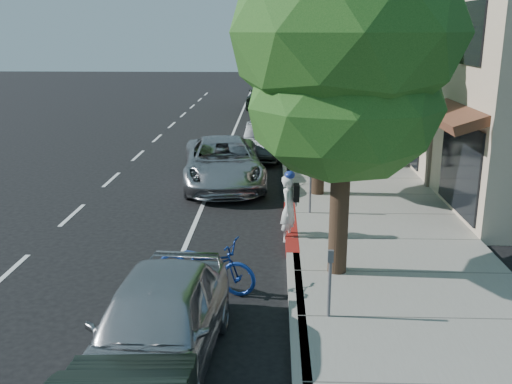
{
  "coord_description": "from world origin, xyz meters",
  "views": [
    {
      "loc": [
        -0.42,
        -13.23,
        5.07
      ],
      "look_at": [
        -0.88,
        -0.15,
        1.35
      ],
      "focal_mm": 40.0,
      "sensor_mm": 36.0,
      "label": 1
    }
  ],
  "objects_px": {
    "street_tree_0": "(346,39)",
    "street_tree_2": "(310,56)",
    "cyclist": "(289,208)",
    "near_car_a": "(157,324)",
    "dark_suv_far": "(267,94)",
    "bicycle": "(206,265)",
    "street_tree_4": "(299,43)",
    "street_tree_1": "(322,47)",
    "street_tree_3": "(303,44)",
    "street_tree_5": "(296,36)",
    "pedestrian": "(369,139)",
    "silver_suv": "(223,162)",
    "dark_sedan": "(265,141)",
    "white_pickup": "(274,118)"
  },
  "relations": [
    {
      "from": "cyclist",
      "to": "dark_suv_far",
      "type": "height_order",
      "value": "dark_suv_far"
    },
    {
      "from": "street_tree_2",
      "to": "street_tree_4",
      "type": "relative_size",
      "value": 0.9
    },
    {
      "from": "street_tree_0",
      "to": "cyclist",
      "type": "bearing_deg",
      "value": 113.72
    },
    {
      "from": "dark_sedan",
      "to": "near_car_a",
      "type": "bearing_deg",
      "value": -87.98
    },
    {
      "from": "white_pickup",
      "to": "street_tree_5",
      "type": "bearing_deg",
      "value": 86.51
    },
    {
      "from": "bicycle",
      "to": "dark_sedan",
      "type": "bearing_deg",
      "value": 11.85
    },
    {
      "from": "silver_suv",
      "to": "street_tree_5",
      "type": "bearing_deg",
      "value": 74.8
    },
    {
      "from": "street_tree_4",
      "to": "bicycle",
      "type": "xyz_separation_m",
      "value": [
        -2.7,
        -24.73,
        -3.77
      ]
    },
    {
      "from": "street_tree_0",
      "to": "bicycle",
      "type": "relative_size",
      "value": 3.71
    },
    {
      "from": "street_tree_4",
      "to": "dark_sedan",
      "type": "distance_m",
      "value": 12.81
    },
    {
      "from": "dark_sedan",
      "to": "white_pickup",
      "type": "relative_size",
      "value": 0.71
    },
    {
      "from": "street_tree_3",
      "to": "street_tree_5",
      "type": "distance_m",
      "value": 12.0
    },
    {
      "from": "dark_sedan",
      "to": "street_tree_3",
      "type": "bearing_deg",
      "value": 81.08
    },
    {
      "from": "street_tree_5",
      "to": "dark_suv_far",
      "type": "relative_size",
      "value": 1.43
    },
    {
      "from": "street_tree_1",
      "to": "dark_sedan",
      "type": "xyz_separation_m",
      "value": [
        -1.76,
        5.84,
        -3.9
      ]
    },
    {
      "from": "street_tree_2",
      "to": "silver_suv",
      "type": "height_order",
      "value": "street_tree_2"
    },
    {
      "from": "silver_suv",
      "to": "near_car_a",
      "type": "bearing_deg",
      "value": -97.35
    },
    {
      "from": "street_tree_2",
      "to": "dark_suv_far",
      "type": "xyz_separation_m",
      "value": [
        -1.97,
        15.63,
        -3.16
      ]
    },
    {
      "from": "silver_suv",
      "to": "street_tree_1",
      "type": "bearing_deg",
      "value": -33.17
    },
    {
      "from": "street_tree_4",
      "to": "street_tree_5",
      "type": "height_order",
      "value": "street_tree_5"
    },
    {
      "from": "street_tree_1",
      "to": "bicycle",
      "type": "xyz_separation_m",
      "value": [
        -2.7,
        -6.73,
        -4.04
      ]
    },
    {
      "from": "dark_sedan",
      "to": "dark_suv_far",
      "type": "height_order",
      "value": "dark_suv_far"
    },
    {
      "from": "cyclist",
      "to": "pedestrian",
      "type": "distance_m",
      "value": 8.38
    },
    {
      "from": "street_tree_5",
      "to": "silver_suv",
      "type": "height_order",
      "value": "street_tree_5"
    },
    {
      "from": "street_tree_1",
      "to": "silver_suv",
      "type": "relative_size",
      "value": 1.31
    },
    {
      "from": "cyclist",
      "to": "street_tree_4",
      "type": "bearing_deg",
      "value": 16.93
    },
    {
      "from": "cyclist",
      "to": "street_tree_5",
      "type": "bearing_deg",
      "value": 17.48
    },
    {
      "from": "street_tree_0",
      "to": "street_tree_2",
      "type": "distance_m",
      "value": 12.03
    },
    {
      "from": "bicycle",
      "to": "street_tree_3",
      "type": "bearing_deg",
      "value": 7.94
    },
    {
      "from": "street_tree_3",
      "to": "street_tree_0",
      "type": "bearing_deg",
      "value": -90.0
    },
    {
      "from": "street_tree_4",
      "to": "street_tree_5",
      "type": "bearing_deg",
      "value": 90.0
    },
    {
      "from": "silver_suv",
      "to": "pedestrian",
      "type": "height_order",
      "value": "pedestrian"
    },
    {
      "from": "street_tree_5",
      "to": "near_car_a",
      "type": "height_order",
      "value": "street_tree_5"
    },
    {
      "from": "dark_sedan",
      "to": "pedestrian",
      "type": "distance_m",
      "value": 4.37
    },
    {
      "from": "street_tree_2",
      "to": "pedestrian",
      "type": "bearing_deg",
      "value": -43.06
    },
    {
      "from": "cyclist",
      "to": "bicycle",
      "type": "xyz_separation_m",
      "value": [
        -1.73,
        -2.94,
        -0.28
      ]
    },
    {
      "from": "bicycle",
      "to": "pedestrian",
      "type": "height_order",
      "value": "pedestrian"
    },
    {
      "from": "street_tree_0",
      "to": "dark_sedan",
      "type": "relative_size",
      "value": 1.87
    },
    {
      "from": "bicycle",
      "to": "near_car_a",
      "type": "xyz_separation_m",
      "value": [
        -0.4,
        -2.77,
        0.21
      ]
    },
    {
      "from": "cyclist",
      "to": "near_car_a",
      "type": "distance_m",
      "value": 6.09
    },
    {
      "from": "near_car_a",
      "to": "street_tree_5",
      "type": "bearing_deg",
      "value": 88.31
    },
    {
      "from": "street_tree_0",
      "to": "dark_suv_far",
      "type": "xyz_separation_m",
      "value": [
        -1.97,
        27.63,
        -3.99
      ]
    },
    {
      "from": "street_tree_0",
      "to": "silver_suv",
      "type": "xyz_separation_m",
      "value": [
        -3.1,
        7.5,
        -4.14
      ]
    },
    {
      "from": "street_tree_0",
      "to": "white_pickup",
      "type": "distance_m",
      "value": 17.63
    },
    {
      "from": "street_tree_4",
      "to": "street_tree_1",
      "type": "bearing_deg",
      "value": -90.0
    },
    {
      "from": "street_tree_0",
      "to": "near_car_a",
      "type": "distance_m",
      "value": 6.25
    },
    {
      "from": "dark_sedan",
      "to": "street_tree_2",
      "type": "bearing_deg",
      "value": 12.07
    },
    {
      "from": "street_tree_1",
      "to": "cyclist",
      "type": "xyz_separation_m",
      "value": [
        -0.97,
        -3.79,
        -3.76
      ]
    },
    {
      "from": "dark_suv_far",
      "to": "pedestrian",
      "type": "height_order",
      "value": "pedestrian"
    },
    {
      "from": "street_tree_0",
      "to": "street_tree_3",
      "type": "distance_m",
      "value": 18.01
    }
  ]
}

